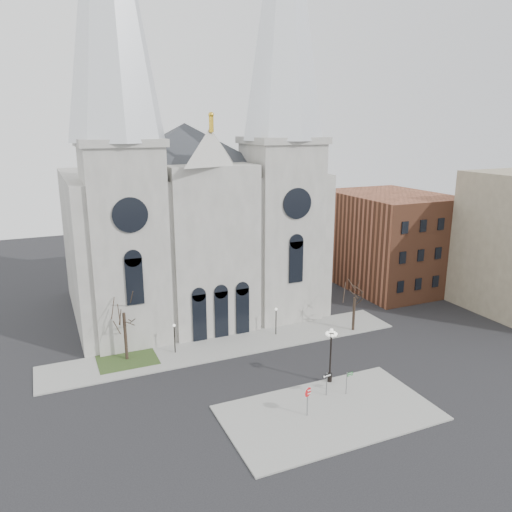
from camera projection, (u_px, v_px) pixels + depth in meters
name	position (u px, v px, depth m)	size (l,w,h in m)	color
ground	(272.00, 393.00, 45.61)	(160.00, 160.00, 0.00)	black
sidewalk_near	(329.00, 413.00, 42.33)	(18.00, 10.00, 0.14)	gray
sidewalk_far	(229.00, 345.00, 55.33)	(40.00, 6.00, 0.14)	gray
grass_patch	(127.00, 359.00, 51.94)	(6.00, 5.00, 0.18)	#293E1A
cathedral	(193.00, 169.00, 61.16)	(33.00, 26.66, 54.00)	gray
bg_building_brick	(389.00, 240.00, 74.99)	(14.00, 18.00, 14.00)	brown
tree_left	(124.00, 310.00, 50.54)	(3.20, 3.20, 7.50)	black
tree_right	(355.00, 295.00, 58.28)	(3.20, 3.20, 6.00)	black
ped_lamp_left	(174.00, 333.00, 52.87)	(0.32, 0.32, 3.26)	black
ped_lamp_right	(276.00, 317.00, 57.54)	(0.32, 0.32, 3.26)	black
stop_sign	(308.00, 395.00, 41.37)	(0.96, 0.10, 2.66)	slate
globe_lamp	(331.00, 348.00, 46.54)	(1.52, 1.52, 5.39)	black
one_way_sign	(327.00, 380.00, 44.58)	(0.97, 0.14, 2.22)	slate
street_name_sign	(347.00, 381.00, 44.89)	(0.69, 0.10, 2.14)	slate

